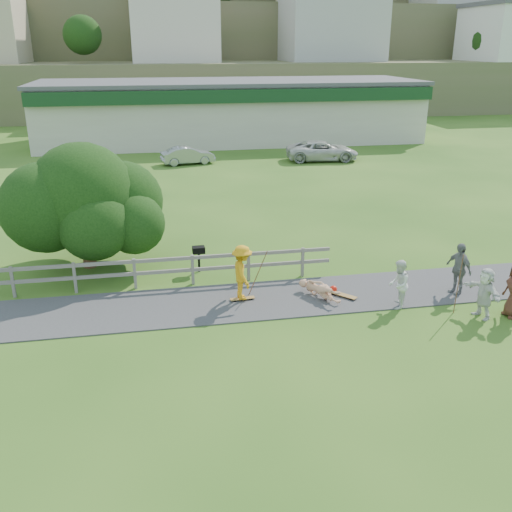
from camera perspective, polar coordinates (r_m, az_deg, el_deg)
The scene contains 19 objects.
ground at distance 17.67m, azimuth 1.14°, elevation -6.50°, with size 260.00×260.00×0.00m, color #2B5418.
path at distance 18.99m, azimuth 0.21°, elevation -4.43°, with size 34.00×3.00×0.04m, color #363639.
fence at distance 20.12m, azimuth -13.81°, elevation -1.40°, with size 15.05×0.10×1.10m.
strip_mall at distance 51.16m, azimuth -2.59°, elevation 14.34°, with size 32.50×10.75×5.10m.
hillside at distance 106.96m, azimuth -9.80°, elevation 23.62°, with size 220.00×67.00×47.50m.
skater_rider at distance 18.62m, azimuth -1.39°, elevation -1.94°, with size 1.19×0.68×1.84m, color orange.
skater_fallen at distance 19.16m, azimuth 6.38°, elevation -3.38°, with size 1.70×0.41×0.62m, color tan.
spectator_a at distance 18.76m, azimuth 14.08°, elevation -2.77°, with size 0.78×0.61×1.61m, color silver.
spectator_b at distance 20.36m, azimuth 19.60°, elevation -1.20°, with size 1.06×0.44×1.82m, color slate.
spectator_d at distance 18.93m, azimuth 21.88°, elevation -3.46°, with size 1.51×0.48×1.63m, color silver.
car_silver at distance 41.14m, azimuth -6.86°, elevation 9.96°, with size 1.30×3.74×1.23m, color #95969C.
car_white at distance 42.37m, azimuth 6.64°, elevation 10.42°, with size 2.39×5.19×1.44m, color beige.
tree at distance 22.18m, azimuth -16.69°, elevation 3.40°, with size 6.26×6.26×3.66m, color black, non-canonical shape.
bbq at distance 21.30m, azimuth -5.73°, elevation -0.32°, with size 0.45×0.35×0.98m, color black, non-canonical shape.
longboard_rider at distance 18.97m, azimuth -1.36°, elevation -4.38°, with size 0.82×0.20×0.09m, color olive, non-canonical shape.
longboard_fallen at distance 19.41m, azimuth 8.70°, elevation -4.00°, with size 0.96×0.24×0.11m, color olive, non-canonical shape.
helmet at distance 19.71m, azimuth 7.74°, elevation -3.32°, with size 0.26×0.26×0.26m, color red.
pole_rider at distance 19.11m, azimuth 0.20°, elevation -1.57°, with size 0.03×0.03×1.69m, color brown.
pole_spec_left at distance 18.85m, azimuth 19.58°, elevation -2.68°, with size 0.03×0.03×1.97m, color brown.
Camera 1 is at (-3.28, -15.41, 8.01)m, focal length 40.00 mm.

